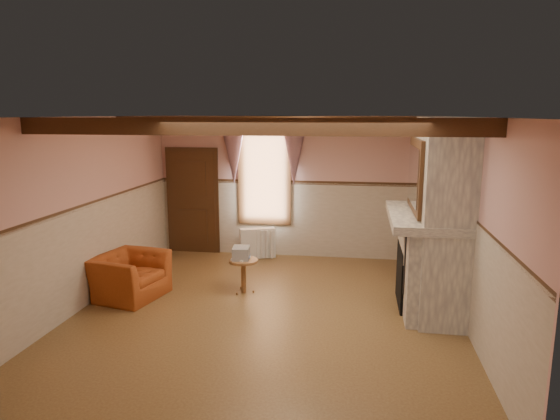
% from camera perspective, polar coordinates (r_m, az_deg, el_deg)
% --- Properties ---
extents(floor, '(5.50, 6.00, 0.01)m').
position_cam_1_polar(floor, '(7.45, -1.43, -11.49)').
color(floor, brown).
rests_on(floor, ground).
extents(ceiling, '(5.50, 6.00, 0.01)m').
position_cam_1_polar(ceiling, '(6.88, -1.55, 10.59)').
color(ceiling, silver).
rests_on(ceiling, wall_back).
extents(wall_back, '(5.50, 0.02, 2.80)m').
position_cam_1_polar(wall_back, '(9.95, 1.66, 2.61)').
color(wall_back, tan).
rests_on(wall_back, floor).
extents(wall_front, '(5.50, 0.02, 2.80)m').
position_cam_1_polar(wall_front, '(4.23, -9.00, -9.14)').
color(wall_front, tan).
rests_on(wall_front, floor).
extents(wall_left, '(0.02, 6.00, 2.80)m').
position_cam_1_polar(wall_left, '(8.00, -21.25, -0.20)').
color(wall_left, tan).
rests_on(wall_left, floor).
extents(wall_right, '(0.02, 6.00, 2.80)m').
position_cam_1_polar(wall_right, '(7.08, 20.98, -1.55)').
color(wall_right, tan).
rests_on(wall_right, floor).
extents(wainscot, '(5.50, 6.00, 1.50)m').
position_cam_1_polar(wainscot, '(7.19, -1.46, -5.96)').
color(wainscot, beige).
rests_on(wainscot, floor).
extents(chair_rail, '(5.50, 6.00, 0.08)m').
position_cam_1_polar(chair_rail, '(7.01, -1.49, -0.09)').
color(chair_rail, black).
rests_on(chair_rail, wainscot).
extents(firebox, '(0.20, 0.95, 0.90)m').
position_cam_1_polar(firebox, '(7.78, 14.15, -7.30)').
color(firebox, black).
rests_on(firebox, floor).
extents(armchair, '(1.13, 1.23, 0.69)m').
position_cam_1_polar(armchair, '(8.23, -16.86, -7.22)').
color(armchair, '#994219').
rests_on(armchair, floor).
extents(side_table, '(0.59, 0.59, 0.55)m').
position_cam_1_polar(side_table, '(8.11, -4.18, -7.53)').
color(side_table, brown).
rests_on(side_table, floor).
extents(book_stack, '(0.30, 0.35, 0.20)m').
position_cam_1_polar(book_stack, '(8.03, -4.45, -4.92)').
color(book_stack, '#B7AD8C').
rests_on(book_stack, side_table).
extents(radiator, '(0.72, 0.42, 0.60)m').
position_cam_1_polar(radiator, '(10.00, -2.58, -3.80)').
color(radiator, silver).
rests_on(radiator, floor).
extents(bowl, '(0.34, 0.34, 0.08)m').
position_cam_1_polar(bowl, '(7.41, 16.50, -0.25)').
color(bowl, brown).
rests_on(bowl, mantel).
extents(mantel_clock, '(0.14, 0.24, 0.20)m').
position_cam_1_polar(mantel_clock, '(8.08, 15.91, 1.10)').
color(mantel_clock, black).
rests_on(mantel_clock, mantel).
extents(oil_lamp, '(0.11, 0.11, 0.28)m').
position_cam_1_polar(oil_lamp, '(7.77, 16.18, 1.01)').
color(oil_lamp, '#B47C33').
rests_on(oil_lamp, mantel).
extents(candle_red, '(0.06, 0.06, 0.16)m').
position_cam_1_polar(candle_red, '(7.14, 16.79, -0.37)').
color(candle_red, '#B31629').
rests_on(candle_red, mantel).
extents(jar_yellow, '(0.06, 0.06, 0.12)m').
position_cam_1_polar(jar_yellow, '(7.35, 16.56, -0.19)').
color(jar_yellow, gold).
rests_on(jar_yellow, mantel).
extents(fireplace, '(0.85, 2.00, 2.80)m').
position_cam_1_polar(fireplace, '(7.60, 17.67, -0.52)').
color(fireplace, gray).
rests_on(fireplace, floor).
extents(mantel, '(1.05, 2.05, 0.12)m').
position_cam_1_polar(mantel, '(7.58, 16.31, -0.78)').
color(mantel, gray).
rests_on(mantel, fireplace).
extents(overmantel_mirror, '(0.06, 1.44, 1.04)m').
position_cam_1_polar(overmantel_mirror, '(7.46, 15.15, 3.86)').
color(overmantel_mirror, silver).
rests_on(overmantel_mirror, fireplace).
extents(door, '(1.10, 0.10, 2.10)m').
position_cam_1_polar(door, '(10.43, -9.92, 0.88)').
color(door, black).
rests_on(door, floor).
extents(window, '(1.06, 0.08, 2.02)m').
position_cam_1_polar(window, '(9.98, -1.78, 4.08)').
color(window, white).
rests_on(window, wall_back).
extents(window_drapes, '(1.30, 0.14, 1.40)m').
position_cam_1_polar(window_drapes, '(9.84, -1.90, 7.49)').
color(window_drapes, gray).
rests_on(window_drapes, wall_back).
extents(ceiling_beam_front, '(5.50, 0.18, 0.20)m').
position_cam_1_polar(ceiling_beam_front, '(5.71, -3.77, 9.50)').
color(ceiling_beam_front, black).
rests_on(ceiling_beam_front, ceiling).
extents(ceiling_beam_back, '(5.50, 0.18, 0.20)m').
position_cam_1_polar(ceiling_beam_back, '(8.07, 0.04, 9.94)').
color(ceiling_beam_back, black).
rests_on(ceiling_beam_back, ceiling).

